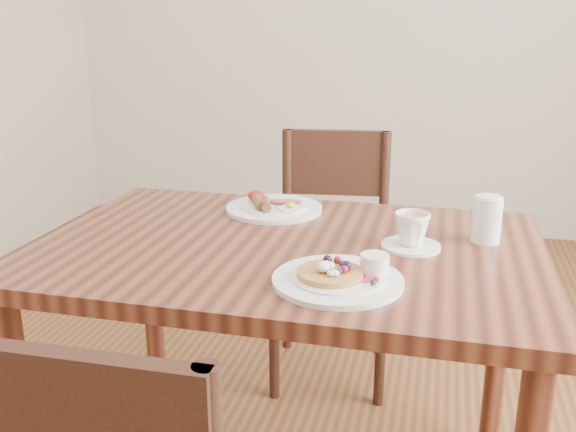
% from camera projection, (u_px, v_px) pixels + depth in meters
% --- Properties ---
extents(dining_table, '(1.20, 0.80, 0.75)m').
position_uv_depth(dining_table, '(288.00, 282.00, 1.57)').
color(dining_table, brown).
rests_on(dining_table, ground).
extents(chair_far, '(0.47, 0.47, 0.88)m').
position_uv_depth(chair_far, '(332.00, 243.00, 2.30)').
color(chair_far, '#3A1E15').
rests_on(chair_far, ground).
extents(pancake_plate, '(0.27, 0.27, 0.06)m').
position_uv_depth(pancake_plate, '(341.00, 277.00, 1.31)').
color(pancake_plate, white).
rests_on(pancake_plate, dining_table).
extents(breakfast_plate, '(0.27, 0.27, 0.04)m').
position_uv_depth(breakfast_plate, '(273.00, 207.00, 1.80)').
color(breakfast_plate, white).
rests_on(breakfast_plate, dining_table).
extents(teacup_saucer, '(0.14, 0.14, 0.09)m').
position_uv_depth(teacup_saucer, '(412.00, 232.00, 1.50)').
color(teacup_saucer, white).
rests_on(teacup_saucer, dining_table).
extents(water_glass, '(0.07, 0.07, 0.11)m').
position_uv_depth(water_glass, '(487.00, 220.00, 1.54)').
color(water_glass, silver).
rests_on(water_glass, dining_table).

